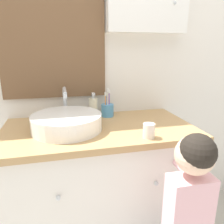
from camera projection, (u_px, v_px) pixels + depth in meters
name	position (u px, v px, depth m)	size (l,w,h in m)	color
wall_back	(92.00, 46.00, 1.44)	(3.20, 0.18, 2.50)	silver
vanity_counter	(100.00, 188.00, 1.39)	(1.10, 0.58, 0.83)	silver
sink_basin	(67.00, 121.00, 1.22)	(0.39, 0.44, 0.21)	white
toothbrush_holder	(107.00, 109.00, 1.47)	(0.08, 0.08, 0.19)	#4C93C6
soap_dispenser	(93.00, 107.00, 1.45)	(0.06, 0.06, 0.16)	beige
child_figure	(188.00, 216.00, 0.93)	(0.19, 0.46, 0.96)	slate
drinking_cup	(149.00, 131.00, 1.10)	(0.06, 0.06, 0.08)	silver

